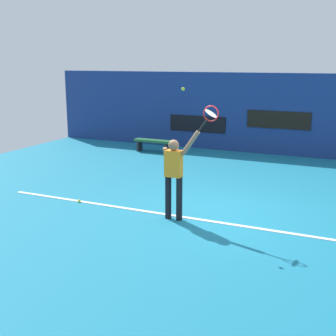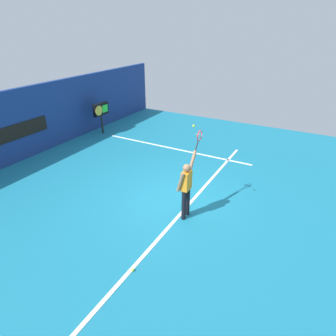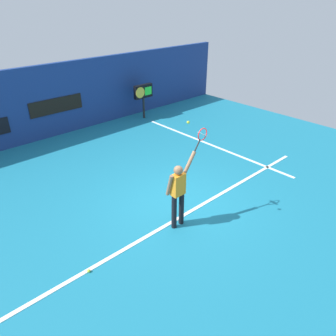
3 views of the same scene
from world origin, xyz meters
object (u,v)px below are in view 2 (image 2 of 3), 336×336
tennis_racket (199,137)px  spare_ball (133,270)px  tennis_player (186,186)px  scoreboard_clock (101,110)px  tennis_ball (194,126)px

tennis_racket → spare_ball: size_ratio=8.74×
spare_ball → tennis_player: bearing=-2.8°
tennis_player → tennis_racket: bearing=-0.3°
tennis_racket → scoreboard_clock: 7.84m
tennis_ball → spare_ball: bearing=176.2°
scoreboard_clock → tennis_racket: bearing=-118.4°
tennis_player → spare_ball: bearing=177.2°
tennis_player → scoreboard_clock: size_ratio=1.23×
tennis_player → tennis_ball: tennis_ball is taller
spare_ball → tennis_ball: bearing=-3.8°
tennis_player → scoreboard_clock: (4.44, 6.83, 0.18)m
tennis_racket → spare_ball: bearing=177.8°
tennis_player → spare_ball: tennis_player is taller
tennis_ball → spare_ball: tennis_ball is taller
scoreboard_clock → spare_ball: size_ratio=22.84×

